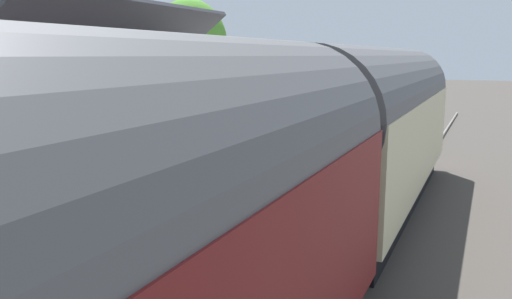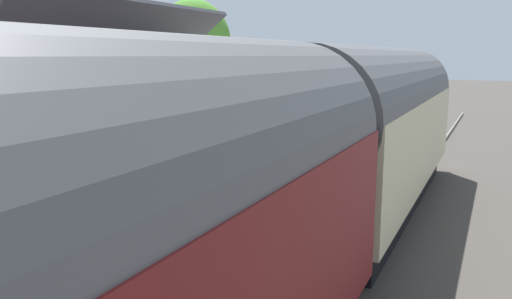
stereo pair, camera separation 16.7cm
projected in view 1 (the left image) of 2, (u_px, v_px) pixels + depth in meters
ground_plane at (328, 213)px, 13.41m from camera, size 160.00×160.00×0.00m
platform at (188, 181)px, 15.13m from camera, size 32.00×6.70×0.81m
platform_edge_coping at (287, 178)px, 13.75m from camera, size 32.00×0.36×0.02m
rail_near at (390, 218)px, 12.73m from camera, size 52.00×0.08×0.14m
rail_far at (334, 211)px, 13.32m from camera, size 52.00×0.08×0.14m
train at (303, 168)px, 8.57m from camera, size 22.45×2.73×4.32m
station_building at (81, 133)px, 11.72m from camera, size 6.45×4.28×5.60m
bench_near_building at (261, 132)px, 18.86m from camera, size 1.41×0.47×0.88m
bench_by_lamp at (313, 116)px, 23.97m from camera, size 1.41×0.47×0.88m
bench_platform_end at (297, 122)px, 21.79m from camera, size 1.42×0.49×0.88m
planter_bench_left at (255, 120)px, 22.70m from camera, size 0.61×0.61×0.84m
planter_edge_far at (264, 128)px, 21.32m from camera, size 0.87×0.32×0.56m
planter_under_sign at (285, 114)px, 25.67m from camera, size 0.47×0.47×0.72m
planter_edge_near at (338, 118)px, 23.08m from camera, size 0.63×0.63×0.88m
planter_bench_right at (162, 139)px, 18.60m from camera, size 0.97×0.32×0.57m
tree_mid_background at (189, 43)px, 26.19m from camera, size 3.75×4.00×6.96m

